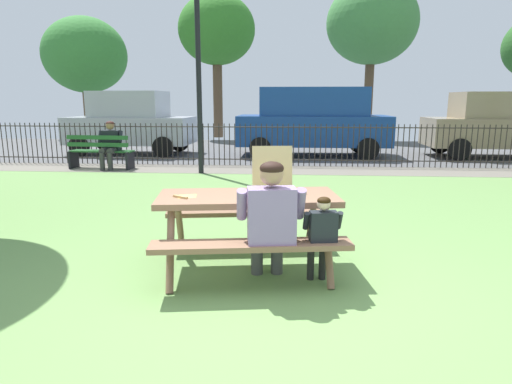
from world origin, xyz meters
The scene contains 18 objects.
ground centered at (0.00, 2.05, -0.01)m, with size 28.00×12.10×0.02m, color #6C9550.
cobblestone_walkway centered at (0.00, 7.40, 0.00)m, with size 28.00×1.40×0.01m, color slate.
street_asphalt centered at (0.00, 11.83, -0.01)m, with size 28.00×7.47×0.01m, color #515154.
picnic_table_foreground centered at (-0.29, 0.87, 0.60)m, with size 1.99×1.72×0.79m.
pizza_box_open centered at (-0.03, 0.94, 0.86)m, with size 0.48×0.51×0.47m.
pizza_slice_on_table centered at (-0.89, 0.74, 0.78)m, with size 0.25×0.27×0.02m.
adult_at_table centered at (-0.04, 0.40, 0.66)m, with size 0.63×0.63×1.19m.
child_at_table centered at (0.42, 0.44, 0.52)m, with size 0.36×0.36×0.87m.
iron_fence_streetside centered at (0.00, 8.10, 0.56)m, with size 21.04×0.03×1.10m.
park_bench_left centered at (-4.64, 7.26, 0.42)m, with size 1.62×0.56×0.85m.
person_on_park_bench centered at (-4.39, 7.28, 0.66)m, with size 0.61×0.60×1.19m.
lamp_post_walkway centered at (-1.98, 6.78, 2.64)m, with size 0.28×0.28×4.37m.
parked_car_far_left centered at (-4.96, 10.36, 1.01)m, with size 3.96×1.95×1.98m.
parked_car_left centered at (0.82, 10.36, 1.10)m, with size 4.61×1.97×2.08m.
parked_car_center centered at (6.44, 10.37, 1.01)m, with size 4.43×1.98×1.94m.
far_tree_left centered at (-9.42, 17.09, 3.72)m, with size 3.80×3.80×5.46m.
far_tree_midleft centered at (-3.24, 17.09, 4.75)m, with size 3.44×3.44×6.35m.
far_tree_center centered at (3.59, 17.09, 4.97)m, with size 3.94×3.94×6.77m.
Camera 1 is at (0.13, -3.44, 1.71)m, focal length 30.87 mm.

